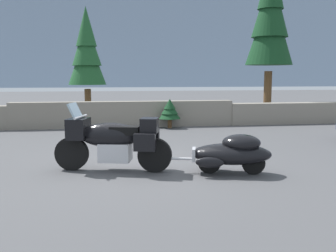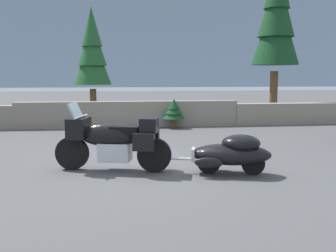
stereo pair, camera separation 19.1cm
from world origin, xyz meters
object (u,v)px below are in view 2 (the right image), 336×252
at_px(car_shaped_trailer, 232,153).
at_px(pine_tree_secondary, 92,50).
at_px(touring_motorcycle, 112,139).
at_px(pine_tree_tall, 276,14).

relative_size(car_shaped_trailer, pine_tree_secondary, 0.48).
bearing_deg(touring_motorcycle, car_shaped_trailer, -14.31).
bearing_deg(touring_motorcycle, pine_tree_secondary, 95.90).
relative_size(touring_motorcycle, pine_tree_tall, 0.32).
distance_m(touring_motorcycle, pine_tree_secondary, 8.78).
bearing_deg(pine_tree_secondary, car_shaped_trailer, -70.98).
height_order(touring_motorcycle, pine_tree_secondary, pine_tree_secondary).
bearing_deg(pine_tree_tall, car_shaped_trailer, -117.16).
height_order(car_shaped_trailer, pine_tree_secondary, pine_tree_secondary).
xyz_separation_m(touring_motorcycle, pine_tree_tall, (6.93, 8.59, 3.86)).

